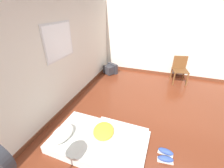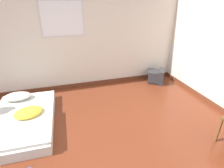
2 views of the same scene
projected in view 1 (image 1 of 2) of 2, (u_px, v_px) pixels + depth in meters
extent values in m
plane|color=maroon|center=(167.00, 130.00, 3.18)|extent=(20.00, 20.00, 0.00)
cube|color=silver|center=(57.00, 59.00, 3.29)|extent=(8.28, 0.06, 2.60)
cube|color=brown|center=(67.00, 105.00, 3.87)|extent=(8.28, 0.02, 0.09)
cube|color=silver|center=(59.00, 41.00, 3.19)|extent=(0.94, 0.01, 0.78)
cube|color=white|center=(59.00, 41.00, 3.19)|extent=(0.87, 0.01, 0.71)
cube|color=silver|center=(176.00, 40.00, 5.03)|extent=(0.06, 7.37, 2.60)
cube|color=brown|center=(169.00, 74.00, 5.59)|extent=(0.02, 7.37, 0.09)
cube|color=silver|center=(99.00, 142.00, 2.80)|extent=(1.10, 1.78, 0.17)
ellipsoid|color=silver|center=(62.00, 133.00, 2.79)|extent=(0.53, 0.35, 0.14)
cube|color=silver|center=(115.00, 143.00, 2.65)|extent=(1.10, 1.05, 0.05)
ellipsoid|color=yellow|center=(104.00, 131.00, 2.82)|extent=(0.56, 0.50, 0.11)
cube|color=#333338|center=(109.00, 70.00, 5.65)|extent=(0.43, 0.46, 0.29)
cube|color=#333338|center=(113.00, 68.00, 5.75)|extent=(0.34, 0.45, 0.37)
cube|color=black|center=(114.00, 68.00, 5.78)|extent=(0.20, 0.32, 0.26)
cube|color=brown|center=(187.00, 80.00, 4.78)|extent=(0.04, 0.04, 0.44)
cube|color=brown|center=(174.00, 79.00, 4.83)|extent=(0.04, 0.04, 0.44)
cube|color=brown|center=(183.00, 75.00, 5.14)|extent=(0.04, 0.04, 0.44)
cube|color=brown|center=(171.00, 74.00, 5.19)|extent=(0.04, 0.04, 0.44)
cube|color=brown|center=(180.00, 70.00, 4.88)|extent=(0.54, 0.54, 0.02)
cube|color=brown|center=(180.00, 62.00, 4.96)|extent=(0.12, 0.43, 0.41)
cube|color=silver|center=(165.00, 161.00, 2.55)|extent=(0.13, 0.27, 0.02)
ellipsoid|color=#334C99|center=(166.00, 159.00, 2.53)|extent=(0.14, 0.27, 0.09)
cube|color=silver|center=(165.00, 153.00, 2.67)|extent=(0.14, 0.27, 0.02)
ellipsoid|color=#334C99|center=(166.00, 151.00, 2.65)|extent=(0.15, 0.27, 0.09)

